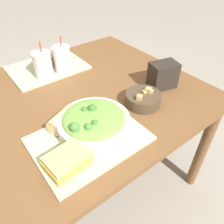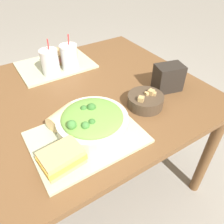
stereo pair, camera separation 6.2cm
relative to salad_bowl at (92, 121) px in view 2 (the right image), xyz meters
The scene contains 12 objects.
ground_plane 0.82m from the salad_bowl, 92.54° to the left, with size 12.00×12.00×0.00m, color gray.
dining_table 0.30m from the salad_bowl, 92.54° to the left, with size 1.41×1.05×0.72m.
tray_near 0.07m from the salad_bowl, 149.47° to the right, with size 0.43×0.32×0.01m.
tray_far 0.62m from the salad_bowl, 82.69° to the left, with size 0.43×0.32×0.01m.
salad_bowl is the anchor object (origin of this frame).
soup_bowl 0.29m from the salad_bowl, ahead, with size 0.17×0.17×0.08m.
sandwich_near 0.20m from the salad_bowl, 150.61° to the right, with size 0.15×0.12×0.06m.
baguette_near 0.13m from the salad_bowl, 130.88° to the left, with size 0.14×0.11×0.07m.
sandwich_far 0.64m from the salad_bowl, 81.59° to the left, with size 0.16×0.14×0.06m.
drink_cup_dark 0.51m from the salad_bowl, 87.55° to the left, with size 0.10×0.10×0.20m.
drink_cup_red 0.53m from the salad_bowl, 75.16° to the left, with size 0.10×0.10×0.20m.
chip_bag 0.48m from the salad_bowl, ahead, with size 0.15×0.12×0.13m.
Camera 2 is at (-0.27, -0.85, 1.35)m, focal length 35.00 mm.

